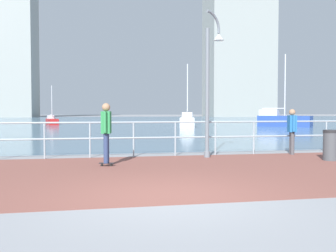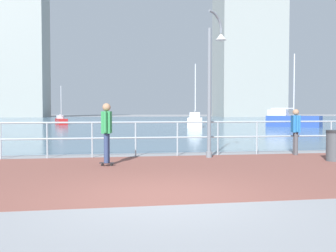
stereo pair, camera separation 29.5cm
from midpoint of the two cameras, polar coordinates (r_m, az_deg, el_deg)
The scene contains 13 objects.
ground at distance 46.52m, azimuth -7.88°, elevation 0.39°, with size 220.00×220.00×0.00m, color gray.
brick_paving at distance 9.35m, azimuth -2.44°, elevation -6.98°, with size 28.00×6.54×0.01m, color brown.
harbor_water at distance 57.46m, azimuth -8.14°, elevation 0.74°, with size 180.00×88.00×0.00m, color slate.
waterfront_railing at distance 12.50m, azimuth -4.22°, elevation -0.97°, with size 25.25×0.06×1.16m.
lamppost at distance 12.49m, azimuth 7.46°, elevation 7.38°, with size 0.74×0.55×4.74m.
skateboarder at distance 10.48m, azimuth -8.39°, elevation -0.34°, with size 0.41×0.56×1.72m.
bystander at distance 13.75m, azimuth 19.18°, elevation -0.30°, with size 0.31×0.56×1.57m.
trash_bin at distance 12.50m, azimuth 24.25°, elevation -2.69°, with size 0.46×0.46×0.93m.
sailboat_ivory at distance 35.29m, azimuth 4.34°, elevation 0.73°, with size 2.30×4.37×5.87m.
sailboat_gray at distance 37.95m, azimuth 18.27°, elevation 0.87°, with size 4.64×4.44×6.90m.
sailboat_white at distance 43.58m, azimuth -15.55°, elevation 0.74°, with size 1.69×3.19×4.28m.
tower_beige at distance 103.70m, azimuth -21.56°, elevation 12.66°, with size 13.70×13.83×42.65m.
tower_steel at distance 105.92m, azimuth 12.17°, elevation 13.15°, with size 17.21×10.92×44.87m.
Camera 2 is at (-0.94, -6.51, 1.50)m, focal length 40.63 mm.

